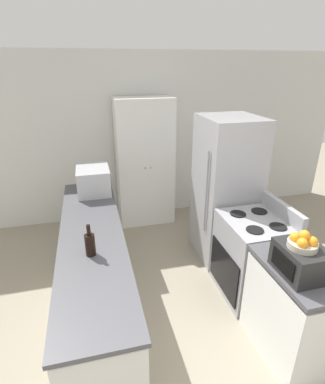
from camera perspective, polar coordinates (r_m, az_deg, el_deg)
wall_back at (r=4.86m, az=-4.71°, el=10.02°), size 7.00×0.06×2.60m
counter_left at (r=3.24m, az=-12.63°, el=-14.77°), size 0.60×2.70×0.91m
counter_right at (r=3.01m, az=24.07°, el=-20.02°), size 0.60×0.80×0.91m
pantry_cabinet at (r=4.69m, az=-3.38°, el=5.55°), size 0.86×0.49×1.97m
stove at (r=3.49m, az=16.69°, el=-11.68°), size 0.66×0.73×1.07m
refrigerator at (r=3.88m, az=11.93°, el=0.26°), size 0.69×0.76×1.85m
microwave at (r=3.84m, az=-13.00°, el=2.27°), size 0.40×0.52×0.32m
wine_bottle at (r=2.61m, az=-13.63°, el=-9.60°), size 0.09×0.09×0.29m
toaster_oven at (r=2.56m, az=24.83°, el=-11.73°), size 0.31×0.37×0.24m
fruit_bowl at (r=2.46m, az=25.21°, el=-8.55°), size 0.22×0.22×0.14m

